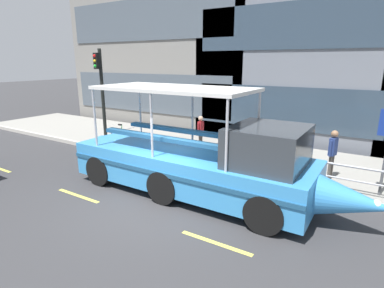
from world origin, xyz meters
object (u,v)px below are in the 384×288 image
at_px(pedestrian_mid_left, 250,143).
at_px(leaned_bicycle, 124,137).
at_px(traffic_light_pole, 101,87).
at_px(duck_tour_boat, 204,163).
at_px(pedestrian_mid_right, 201,130).
at_px(pedestrian_near_bow, 333,150).

bearing_deg(pedestrian_mid_left, leaned_bicycle, -178.65).
distance_m(traffic_light_pole, pedestrian_mid_left, 7.60).
bearing_deg(traffic_light_pole, pedestrian_mid_left, 2.63).
distance_m(traffic_light_pole, leaned_bicycle, 2.54).
distance_m(duck_tour_boat, pedestrian_mid_left, 2.80).
bearing_deg(pedestrian_mid_right, pedestrian_mid_left, -17.37).
bearing_deg(duck_tour_boat, traffic_light_pole, 160.84).
bearing_deg(duck_tour_boat, pedestrian_mid_right, 122.09).
distance_m(leaned_bicycle, pedestrian_near_bow, 9.09).
relative_size(traffic_light_pole, duck_tour_boat, 0.47).
distance_m(duck_tour_boat, pedestrian_mid_right, 4.25).
xyz_separation_m(leaned_bicycle, pedestrian_mid_left, (6.28, 0.15, 0.53)).
bearing_deg(leaned_bicycle, pedestrian_mid_left, 1.35).
xyz_separation_m(traffic_light_pole, pedestrian_mid_left, (7.39, 0.34, -1.75)).
bearing_deg(pedestrian_near_bow, leaned_bicycle, -177.30).
distance_m(traffic_light_pole, pedestrian_near_bow, 10.31).
bearing_deg(pedestrian_mid_right, duck_tour_boat, -57.91).
height_order(duck_tour_boat, pedestrian_near_bow, duck_tour_boat).
relative_size(pedestrian_near_bow, pedestrian_mid_left, 1.11).
height_order(traffic_light_pole, leaned_bicycle, traffic_light_pole).
bearing_deg(pedestrian_near_bow, pedestrian_mid_left, -174.26).
distance_m(leaned_bicycle, pedestrian_mid_left, 6.30).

